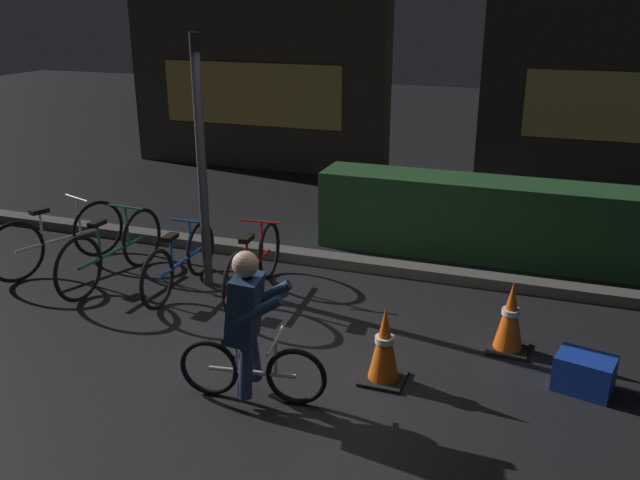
% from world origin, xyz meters
% --- Properties ---
extents(ground_plane, '(40.00, 40.00, 0.00)m').
position_xyz_m(ground_plane, '(0.00, 0.00, 0.00)').
color(ground_plane, black).
extents(sidewalk_curb, '(12.00, 0.24, 0.12)m').
position_xyz_m(sidewalk_curb, '(0.00, 2.20, 0.06)').
color(sidewalk_curb, '#56544F').
rests_on(sidewalk_curb, ground).
extents(hedge_row, '(4.80, 0.70, 0.96)m').
position_xyz_m(hedge_row, '(1.80, 3.10, 0.48)').
color(hedge_row, '#214723').
rests_on(hedge_row, ground).
extents(storefront_left, '(4.90, 0.54, 3.93)m').
position_xyz_m(storefront_left, '(-3.15, 6.50, 1.96)').
color(storefront_left, '#42382D').
rests_on(storefront_left, ground).
extents(street_post, '(0.10, 0.10, 2.68)m').
position_xyz_m(street_post, '(-1.33, 1.20, 1.34)').
color(street_post, '#2D2D33').
rests_on(street_post, ground).
extents(parked_bike_leftmost, '(0.64, 1.66, 0.80)m').
position_xyz_m(parked_bike_leftmost, '(-3.18, 1.02, 0.36)').
color(parked_bike_leftmost, black).
rests_on(parked_bike_leftmost, ground).
extents(parked_bike_left_mid, '(0.46, 1.75, 0.81)m').
position_xyz_m(parked_bike_left_mid, '(-2.34, 0.88, 0.36)').
color(parked_bike_left_mid, black).
rests_on(parked_bike_left_mid, ground).
extents(parked_bike_center_left, '(0.46, 1.56, 0.72)m').
position_xyz_m(parked_bike_center_left, '(-1.51, 0.93, 0.33)').
color(parked_bike_center_left, black).
rests_on(parked_bike_center_left, ground).
extents(parked_bike_center_right, '(0.46, 1.62, 0.75)m').
position_xyz_m(parked_bike_center_right, '(-0.73, 1.11, 0.34)').
color(parked_bike_center_right, black).
rests_on(parked_bike_center_right, ground).
extents(traffic_cone_near, '(0.36, 0.36, 0.66)m').
position_xyz_m(traffic_cone_near, '(1.01, -0.10, 0.32)').
color(traffic_cone_near, black).
rests_on(traffic_cone_near, ground).
extents(traffic_cone_far, '(0.36, 0.36, 0.66)m').
position_xyz_m(traffic_cone_far, '(1.93, 0.78, 0.32)').
color(traffic_cone_far, black).
rests_on(traffic_cone_far, ground).
extents(blue_crate, '(0.50, 0.41, 0.30)m').
position_xyz_m(blue_crate, '(2.56, 0.30, 0.15)').
color(blue_crate, '#193DB7').
rests_on(blue_crate, ground).
extents(cyclist, '(1.18, 0.50, 1.25)m').
position_xyz_m(cyclist, '(0.09, -0.70, 0.63)').
color(cyclist, black).
rests_on(cyclist, ground).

